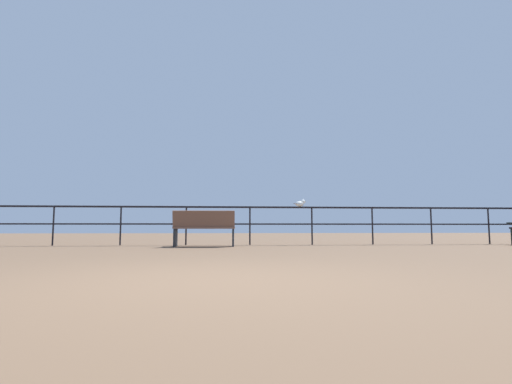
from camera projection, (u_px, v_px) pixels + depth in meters
ground_plane at (203, 281)px, 3.39m from camera, size 60.00×60.00×0.00m
pier_railing at (218, 217)px, 10.59m from camera, size 23.09×0.05×1.08m
bench_near_left at (204, 226)px, 9.64m from camera, size 1.58×0.70×0.91m
seagull_on_rail at (300, 203)px, 10.82m from camera, size 0.41×0.27×0.20m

